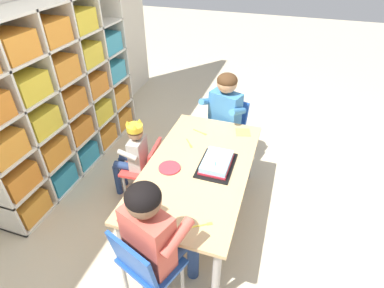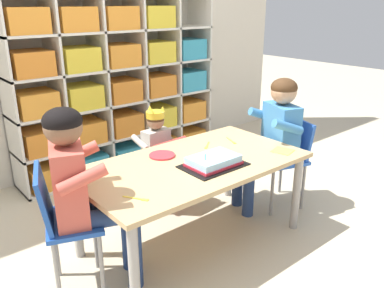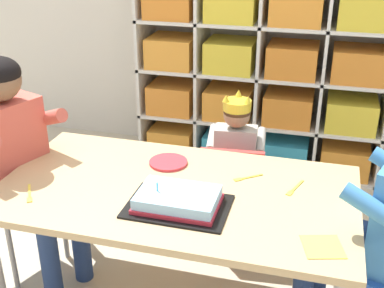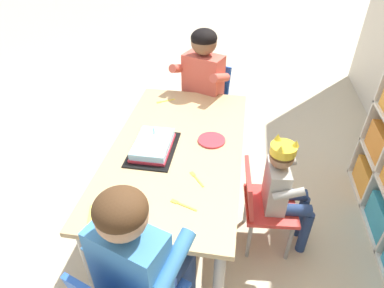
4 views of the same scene
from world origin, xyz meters
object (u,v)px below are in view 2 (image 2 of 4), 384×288
fork_near_cake_tray (231,141)px  fork_near_child_seat (137,199)px  activity_table (193,171)px  child_with_crown (153,144)px  paper_plate_stack (162,155)px  birthday_cake_on_tray (213,162)px  classroom_chair_blue (162,166)px  guest_at_table_side (274,131)px  fork_at_table_front_edge (207,146)px  adult_helper_seated (82,181)px  classroom_chair_guest_side (285,154)px  classroom_chair_adult_side (63,218)px

fork_near_cake_tray → fork_near_child_seat: bearing=127.3°
activity_table → fork_near_cake_tray: bearing=14.5°
child_with_crown → paper_plate_stack: child_with_crown is taller
birthday_cake_on_tray → classroom_chair_blue: bearing=82.5°
guest_at_table_side → birthday_cake_on_tray: 0.76m
activity_table → fork_near_child_seat: fork_near_child_seat is taller
paper_plate_stack → fork_at_table_front_edge: 0.36m
activity_table → fork_near_child_seat: size_ratio=11.18×
activity_table → fork_at_table_front_edge: (0.26, 0.16, 0.07)m
adult_helper_seated → fork_near_cake_tray: bearing=-65.4°
fork_near_cake_tray → adult_helper_seated: bearing=113.9°
classroom_chair_guest_side → classroom_chair_adult_side: bearing=-74.5°
adult_helper_seated → classroom_chair_guest_side: adult_helper_seated is taller
birthday_cake_on_tray → fork_near_child_seat: 0.60m
birthday_cake_on_tray → fork_at_table_front_edge: size_ratio=3.35×
classroom_chair_adult_side → birthday_cake_on_tray: 0.92m
child_with_crown → classroom_chair_guest_side: 1.03m
guest_at_table_side → birthday_cake_on_tray: size_ratio=2.62×
classroom_chair_blue → fork_at_table_front_edge: fork_at_table_front_edge is taller
guest_at_table_side → fork_at_table_front_edge: size_ratio=8.79×
adult_helper_seated → fork_at_table_front_edge: bearing=-62.3°
classroom_chair_blue → paper_plate_stack: paper_plate_stack is taller
activity_table → fork_near_cake_tray: fork_near_cake_tray is taller
classroom_chair_guest_side → fork_at_table_front_edge: (-0.65, 0.19, 0.17)m
classroom_chair_blue → classroom_chair_guest_side: size_ratio=0.83×
paper_plate_stack → fork_near_cake_tray: (0.56, -0.08, -0.00)m
classroom_chair_guest_side → paper_plate_stack: size_ratio=4.00×
birthday_cake_on_tray → fork_at_table_front_edge: bearing=54.3°
birthday_cake_on_tray → child_with_crown: bearing=84.1°
birthday_cake_on_tray → paper_plate_stack: (-0.15, 0.34, -0.02)m
classroom_chair_blue → guest_at_table_side: (0.66, -0.53, 0.28)m
child_with_crown → birthday_cake_on_tray: child_with_crown is taller
classroom_chair_blue → child_with_crown: bearing=-90.5°
classroom_chair_adult_side → guest_at_table_side: bearing=-71.9°
classroom_chair_adult_side → guest_at_table_side: size_ratio=0.73×
classroom_chair_blue → classroom_chair_adult_side: size_ratio=0.77×
classroom_chair_blue → classroom_chair_guest_side: 0.96m
classroom_chair_adult_side → fork_at_table_front_edge: 1.11m
guest_at_table_side → fork_near_cake_tray: 0.36m
child_with_crown → fork_near_child_seat: size_ratio=6.17×
adult_helper_seated → paper_plate_stack: size_ratio=6.19×
classroom_chair_guest_side → birthday_cake_on_tray: (-0.86, -0.10, 0.19)m
activity_table → fork_at_table_front_edge: size_ratio=12.53×
activity_table → fork_near_cake_tray: (0.46, 0.12, 0.07)m
activity_table → classroom_chair_blue: (0.14, 0.54, -0.18)m
activity_table → paper_plate_stack: size_ratio=8.46×
adult_helper_seated → classroom_chair_guest_side: size_ratio=1.55×
classroom_chair_guest_side → fork_near_child_seat: bearing=-64.5°
child_with_crown → fork_near_child_seat: bearing=46.1°
classroom_chair_adult_side → adult_helper_seated: 0.23m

